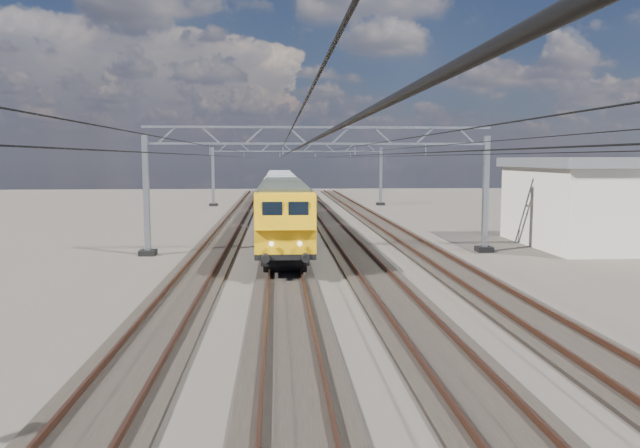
{
  "coord_description": "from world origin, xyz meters",
  "views": [
    {
      "loc": [
        -2.34,
        -30.68,
        5.33
      ],
      "look_at": [
        -0.43,
        -2.9,
        2.4
      ],
      "focal_mm": 35.0,
      "sensor_mm": 36.0,
      "label": 1
    }
  ],
  "objects": [
    {
      "name": "catenary_gantry_mid",
      "position": [
        0.0,
        4.0,
        3.91
      ],
      "size": [
        19.9,
        0.9,
        7.11
      ],
      "color": "#8E939B",
      "rests_on": "ground"
    },
    {
      "name": "track_loco",
      "position": [
        -2.0,
        0.0,
        0.07
      ],
      "size": [
        2.6,
        140.0,
        0.3
      ],
      "color": "black",
      "rests_on": "ground"
    },
    {
      "name": "locomotive",
      "position": [
        -2.0,
        5.64,
        2.33
      ],
      "size": [
        2.76,
        21.1,
        3.62
      ],
      "color": "black",
      "rests_on": "ground"
    },
    {
      "name": "track_outer_east",
      "position": [
        6.0,
        0.0,
        0.07
      ],
      "size": [
        2.6,
        140.0,
        0.3
      ],
      "color": "black",
      "rests_on": "ground"
    },
    {
      "name": "overhead_wires",
      "position": [
        0.0,
        8.0,
        5.75
      ],
      "size": [
        12.03,
        140.0,
        0.53
      ],
      "color": "black",
      "rests_on": "ground"
    },
    {
      "name": "hopper_wagon_lead",
      "position": [
        -2.0,
        23.33,
        2.23
      ],
      "size": [
        3.38,
        13.0,
        3.25
      ],
      "color": "black",
      "rests_on": "ground"
    },
    {
      "name": "track_outer_west",
      "position": [
        -6.0,
        0.0,
        0.07
      ],
      "size": [
        2.6,
        140.0,
        0.3
      ],
      "color": "black",
      "rests_on": "ground"
    },
    {
      "name": "hopper_wagon_third",
      "position": [
        -2.0,
        51.73,
        2.23
      ],
      "size": [
        3.38,
        13.0,
        3.25
      ],
      "color": "black",
      "rests_on": "ground"
    },
    {
      "name": "track_inner_east",
      "position": [
        2.0,
        0.0,
        0.07
      ],
      "size": [
        2.6,
        140.0,
        0.3
      ],
      "color": "black",
      "rests_on": "ground"
    },
    {
      "name": "catenary_gantry_far",
      "position": [
        0.0,
        40.0,
        3.91
      ],
      "size": [
        19.9,
        0.9,
        7.11
      ],
      "color": "#8E939B",
      "rests_on": "ground"
    },
    {
      "name": "hopper_wagon_mid",
      "position": [
        -2.0,
        37.53,
        2.23
      ],
      "size": [
        3.38,
        13.0,
        3.25
      ],
      "color": "black",
      "rests_on": "ground"
    },
    {
      "name": "ground",
      "position": [
        0.0,
        0.0,
        0.0
      ],
      "size": [
        160.0,
        160.0,
        0.0
      ],
      "primitive_type": "plane",
      "color": "black",
      "rests_on": "ground"
    }
  ]
}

